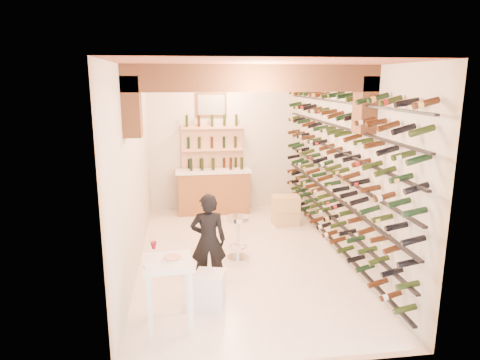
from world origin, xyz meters
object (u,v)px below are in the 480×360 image
(white_stool, at_px, (210,289))
(person, at_px, (208,241))
(chrome_barstool, at_px, (238,234))
(wine_rack, at_px, (331,167))
(back_counter, at_px, (213,190))
(crate_lower, at_px, (285,218))
(tasting_table, at_px, (168,272))

(white_stool, height_order, person, person)
(chrome_barstool, bearing_deg, wine_rack, 2.23)
(wine_rack, relative_size, back_counter, 3.35)
(wine_rack, bearing_deg, white_stool, -143.94)
(back_counter, distance_m, crate_lower, 1.85)
(wine_rack, xyz_separation_m, back_counter, (-1.83, 2.65, -1.02))
(wine_rack, height_order, person, wine_rack)
(person, bearing_deg, wine_rack, -153.06)
(person, bearing_deg, white_stool, 89.81)
(white_stool, relative_size, chrome_barstool, 0.63)
(back_counter, height_order, white_stool, back_counter)
(tasting_table, relative_size, chrome_barstool, 1.39)
(crate_lower, bearing_deg, back_counter, 142.60)
(chrome_barstool, bearing_deg, tasting_table, -119.89)
(wine_rack, xyz_separation_m, crate_lower, (-0.39, 1.55, -1.39))
(back_counter, bearing_deg, tasting_table, -100.93)
(tasting_table, bearing_deg, white_stool, 31.33)
(white_stool, bearing_deg, tasting_table, -143.09)
(tasting_table, xyz_separation_m, crate_lower, (2.34, 3.55, -0.55))
(tasting_table, distance_m, chrome_barstool, 2.25)
(back_counter, relative_size, person, 1.19)
(tasting_table, xyz_separation_m, person, (0.55, 0.98, 0.00))
(tasting_table, distance_m, crate_lower, 4.28)
(wine_rack, relative_size, white_stool, 11.93)
(wine_rack, relative_size, chrome_barstool, 7.55)
(white_stool, distance_m, chrome_barstool, 1.65)
(crate_lower, bearing_deg, wine_rack, -75.77)
(back_counter, relative_size, white_stool, 3.56)
(back_counter, distance_m, person, 3.68)
(back_counter, bearing_deg, white_stool, -94.91)
(white_stool, height_order, crate_lower, white_stool)
(white_stool, bearing_deg, crate_lower, 60.20)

